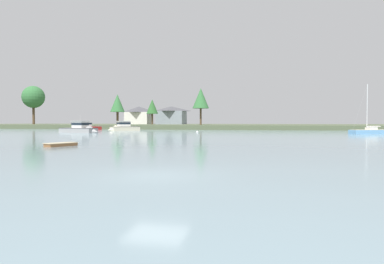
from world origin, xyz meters
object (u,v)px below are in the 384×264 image
(sailboat_skyblue, at_px, (370,133))
(cruiser_grey, at_px, (82,130))
(cruiser_cream, at_px, (122,129))
(cruiser_red, at_px, (85,128))
(mooring_buoy_white, at_px, (197,132))
(dinghy_wood, at_px, (61,145))

(sailboat_skyblue, distance_m, cruiser_grey, 53.91)
(cruiser_cream, distance_m, cruiser_grey, 14.70)
(cruiser_red, bearing_deg, cruiser_grey, -61.96)
(cruiser_cream, height_order, mooring_buoy_white, cruiser_cream)
(sailboat_skyblue, relative_size, mooring_buoy_white, 18.23)
(cruiser_red, distance_m, mooring_buoy_white, 35.38)
(cruiser_red, height_order, sailboat_skyblue, sailboat_skyblue)
(mooring_buoy_white, bearing_deg, dinghy_wood, -95.43)
(dinghy_wood, height_order, cruiser_grey, cruiser_grey)
(sailboat_skyblue, bearing_deg, cruiser_cream, 169.03)
(cruiser_cream, bearing_deg, sailboat_skyblue, -10.97)
(sailboat_skyblue, distance_m, mooring_buoy_white, 32.18)
(cruiser_grey, xyz_separation_m, mooring_buoy_white, (21.72, 7.94, -0.43))
(cruiser_cream, bearing_deg, cruiser_grey, -98.12)
(dinghy_wood, height_order, mooring_buoy_white, mooring_buoy_white)
(sailboat_skyblue, height_order, mooring_buoy_white, sailboat_skyblue)
(cruiser_cream, distance_m, dinghy_wood, 51.27)
(sailboat_skyblue, relative_size, cruiser_grey, 1.03)
(cruiser_grey, bearing_deg, cruiser_red, 118.04)
(cruiser_red, height_order, mooring_buoy_white, cruiser_red)
(dinghy_wood, bearing_deg, mooring_buoy_white, 84.57)
(dinghy_wood, bearing_deg, sailboat_skyblue, 47.15)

